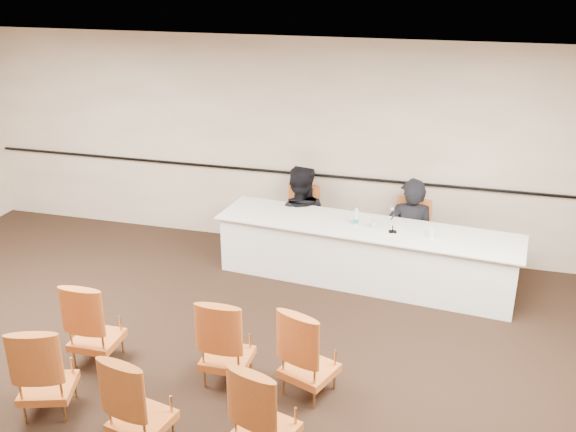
% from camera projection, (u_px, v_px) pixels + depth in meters
% --- Properties ---
extents(floor, '(10.00, 10.00, 0.00)m').
position_uv_depth(floor, '(190.00, 410.00, 6.03)').
color(floor, black).
rests_on(floor, ground).
extents(ceiling, '(10.00, 10.00, 0.00)m').
position_uv_depth(ceiling, '(168.00, 92.00, 4.91)').
color(ceiling, silver).
rests_on(ceiling, ground).
extents(wall_back, '(10.00, 0.04, 3.00)m').
position_uv_depth(wall_back, '(298.00, 146.00, 9.05)').
color(wall_back, beige).
rests_on(wall_back, ground).
extents(wall_rail, '(9.80, 0.04, 0.03)m').
position_uv_depth(wall_rail, '(298.00, 173.00, 9.16)').
color(wall_rail, black).
rests_on(wall_rail, wall_back).
extents(panel_table, '(3.97, 1.28, 0.78)m').
position_uv_depth(panel_table, '(365.00, 254.00, 8.32)').
color(panel_table, white).
rests_on(panel_table, ground).
extents(panelist_main, '(0.70, 0.51, 1.79)m').
position_uv_depth(panelist_main, '(409.00, 241.00, 8.66)').
color(panelist_main, black).
rests_on(panelist_main, ground).
extents(panelist_main_chair, '(0.55, 0.55, 0.95)m').
position_uv_depth(panelist_main_chair, '(409.00, 236.00, 8.63)').
color(panelist_main_chair, '#B13F1F').
rests_on(panelist_main_chair, ground).
extents(panelist_second, '(0.96, 0.79, 1.81)m').
position_uv_depth(panelist_second, '(299.00, 226.00, 9.20)').
color(panelist_second, black).
rests_on(panelist_second, ground).
extents(panelist_second_chair, '(0.55, 0.55, 0.95)m').
position_uv_depth(panelist_second_chair, '(299.00, 220.00, 9.17)').
color(panelist_second_chair, '#B13F1F').
rests_on(panelist_second_chair, ground).
extents(papers, '(0.35, 0.30, 0.00)m').
position_uv_depth(papers, '(390.00, 233.00, 7.97)').
color(papers, white).
rests_on(papers, panel_table).
extents(microphone, '(0.15, 0.23, 0.29)m').
position_uv_depth(microphone, '(393.00, 222.00, 7.93)').
color(microphone, black).
rests_on(microphone, panel_table).
extents(water_bottle, '(0.08, 0.08, 0.23)m').
position_uv_depth(water_bottle, '(356.00, 217.00, 8.15)').
color(water_bottle, teal).
rests_on(water_bottle, panel_table).
extents(drinking_glass, '(0.06, 0.06, 0.10)m').
position_uv_depth(drinking_glass, '(374.00, 224.00, 8.10)').
color(drinking_glass, silver).
rests_on(drinking_glass, panel_table).
extents(coffee_cup, '(0.10, 0.10, 0.14)m').
position_uv_depth(coffee_cup, '(432.00, 233.00, 7.81)').
color(coffee_cup, silver).
rests_on(coffee_cup, panel_table).
extents(aud_chair_front_left, '(0.51, 0.51, 0.95)m').
position_uv_depth(aud_chair_front_left, '(95.00, 321.00, 6.62)').
color(aud_chair_front_left, '#B13F1F').
rests_on(aud_chair_front_left, ground).
extents(aud_chair_front_mid, '(0.50, 0.50, 0.95)m').
position_uv_depth(aud_chair_front_mid, '(227.00, 339.00, 6.31)').
color(aud_chair_front_mid, '#B13F1F').
rests_on(aud_chair_front_mid, ground).
extents(aud_chair_front_right, '(0.64, 0.64, 0.95)m').
position_uv_depth(aud_chair_front_right, '(310.00, 350.00, 6.12)').
color(aud_chair_front_right, '#B13F1F').
rests_on(aud_chair_front_right, ground).
extents(aud_chair_back_left, '(0.63, 0.63, 0.95)m').
position_uv_depth(aud_chair_back_left, '(45.00, 367.00, 5.87)').
color(aud_chair_back_left, '#B13F1F').
rests_on(aud_chair_back_left, ground).
extents(aud_chair_back_mid, '(0.59, 0.59, 0.95)m').
position_uv_depth(aud_chair_back_mid, '(140.00, 399.00, 5.44)').
color(aud_chair_back_mid, '#B13F1F').
rests_on(aud_chair_back_mid, ground).
extents(aud_chair_back_right, '(0.62, 0.62, 0.95)m').
position_uv_depth(aud_chair_back_right, '(266.00, 410.00, 5.32)').
color(aud_chair_back_right, '#B13F1F').
rests_on(aud_chair_back_right, ground).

